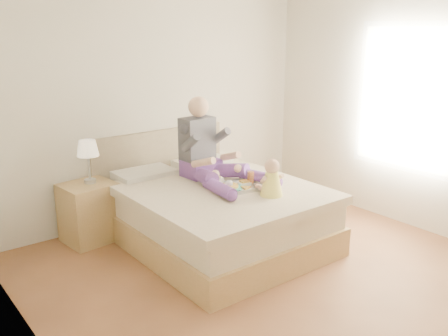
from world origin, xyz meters
TOP-DOWN VIEW (x-y plane):
  - room at (0.08, 0.01)m, footprint 4.02×4.22m
  - bed at (0.00, 1.08)m, footprint 1.70×2.18m
  - nightstand at (-1.00, 1.83)m, footprint 0.55×0.50m
  - lamp at (-0.96, 1.84)m, footprint 0.22×0.22m
  - adult at (0.10, 1.25)m, footprint 0.74×1.07m
  - tray at (0.13, 0.81)m, footprint 0.51×0.42m
  - baby at (0.25, 0.45)m, footprint 0.23×0.32m

SIDE VIEW (x-z plane):
  - nightstand at x=-1.00m, z-range 0.00..0.61m
  - bed at x=0.00m, z-range -0.18..0.82m
  - tray at x=0.13m, z-range 0.57..0.71m
  - baby at x=0.25m, z-range 0.58..0.93m
  - adult at x=0.10m, z-range 0.43..1.30m
  - lamp at x=-0.96m, z-range 0.73..1.17m
  - room at x=0.08m, z-range 0.15..2.87m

